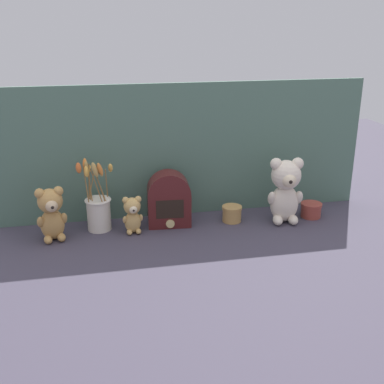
% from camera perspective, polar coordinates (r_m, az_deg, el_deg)
% --- Properties ---
extents(ground_plane, '(4.00, 4.00, 0.00)m').
position_cam_1_polar(ground_plane, '(2.06, 0.11, -4.19)').
color(ground_plane, '#3D3847').
extents(backdrop_wall, '(1.64, 0.02, 0.59)m').
position_cam_1_polar(backdrop_wall, '(2.12, -0.81, 4.93)').
color(backdrop_wall, '#4C6B5B').
rests_on(backdrop_wall, ground).
extents(teddy_bear_large, '(0.16, 0.15, 0.29)m').
position_cam_1_polar(teddy_bear_large, '(2.10, 11.02, 0.34)').
color(teddy_bear_large, beige).
rests_on(teddy_bear_large, ground).
extents(teddy_bear_medium, '(0.12, 0.11, 0.22)m').
position_cam_1_polar(teddy_bear_medium, '(1.98, -16.34, -2.40)').
color(teddy_bear_medium, tan).
rests_on(teddy_bear_medium, ground).
extents(teddy_bear_small, '(0.09, 0.08, 0.16)m').
position_cam_1_polar(teddy_bear_small, '(2.00, -7.06, -2.60)').
color(teddy_bear_small, tan).
rests_on(teddy_bear_small, ground).
extents(flower_vase, '(0.15, 0.13, 0.31)m').
position_cam_1_polar(flower_vase, '(2.04, -11.07, -1.92)').
color(flower_vase, silver).
rests_on(flower_vase, ground).
extents(vintage_radio, '(0.19, 0.12, 0.24)m').
position_cam_1_polar(vintage_radio, '(2.05, -2.75, -0.95)').
color(vintage_radio, '#4C1919').
rests_on(vintage_radio, ground).
extents(decorative_tin_tall, '(0.09, 0.09, 0.06)m').
position_cam_1_polar(decorative_tin_tall, '(2.22, 13.92, -2.07)').
color(decorative_tin_tall, '#993D33').
rests_on(decorative_tin_tall, ground).
extents(decorative_tin_short, '(0.09, 0.09, 0.07)m').
position_cam_1_polar(decorative_tin_short, '(2.12, 4.75, -2.57)').
color(decorative_tin_short, tan).
rests_on(decorative_tin_short, ground).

